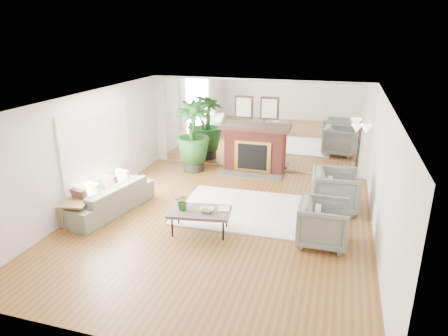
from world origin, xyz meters
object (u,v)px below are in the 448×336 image
(fireplace, at_px, (254,148))
(sofa, at_px, (108,198))
(armchair_front, at_px, (323,223))
(coffee_table, at_px, (200,212))
(floor_lamp, at_px, (361,133))
(side_table, at_px, (75,207))
(potted_ficus, at_px, (193,134))
(armchair_back, at_px, (335,190))

(fireplace, xyz_separation_m, sofa, (-2.45, -3.41, -0.35))
(armchair_front, bearing_deg, sofa, 88.69)
(coffee_table, height_order, floor_lamp, floor_lamp)
(fireplace, distance_m, coffee_table, 3.77)
(armchair_front, bearing_deg, coffee_table, 95.99)
(fireplace, distance_m, armchair_front, 4.09)
(coffee_table, height_order, sofa, sofa)
(side_table, xyz_separation_m, floor_lamp, (5.33, 4.10, 0.86))
(fireplace, bearing_deg, sofa, -125.72)
(coffee_table, xyz_separation_m, potted_ficus, (-1.39, 3.35, 0.61))
(fireplace, distance_m, side_table, 5.01)
(sofa, relative_size, side_table, 3.81)
(fireplace, xyz_separation_m, coffee_table, (-0.23, -3.75, -0.23))
(coffee_table, xyz_separation_m, armchair_front, (2.30, 0.24, -0.02))
(coffee_table, bearing_deg, armchair_back, 36.81)
(coffee_table, xyz_separation_m, side_table, (-2.40, -0.51, 0.03))
(fireplace, distance_m, potted_ficus, 1.72)
(coffee_table, relative_size, sofa, 0.59)
(fireplace, distance_m, armchair_back, 2.94)
(fireplace, xyz_separation_m, side_table, (-2.63, -4.26, -0.20))
(coffee_table, bearing_deg, armchair_front, 5.88)
(coffee_table, xyz_separation_m, sofa, (-2.22, 0.35, -0.11))
(coffee_table, height_order, armchair_back, armchair_back)
(fireplace, relative_size, armchair_back, 2.10)
(sofa, relative_size, potted_ficus, 1.10)
(coffee_table, distance_m, floor_lamp, 4.72)
(side_table, bearing_deg, potted_ficus, 75.33)
(sofa, xyz_separation_m, armchair_front, (4.52, -0.11, 0.10))
(armchair_back, bearing_deg, potted_ficus, 63.76)
(armchair_back, height_order, potted_ficus, potted_ficus)
(armchair_front, height_order, side_table, armchair_front)
(side_table, distance_m, floor_lamp, 6.78)
(sofa, height_order, potted_ficus, potted_ficus)
(fireplace, distance_m, sofa, 4.21)
(armchair_back, xyz_separation_m, armchair_front, (-0.15, -1.60, -0.03))
(armchair_back, bearing_deg, floor_lamp, -20.01)
(armchair_back, distance_m, armchair_front, 1.60)
(coffee_table, height_order, side_table, side_table)
(side_table, xyz_separation_m, potted_ficus, (1.01, 3.85, 0.58))
(sofa, relative_size, floor_lamp, 1.40)
(sofa, distance_m, side_table, 0.89)
(armchair_back, bearing_deg, armchair_front, 169.74)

